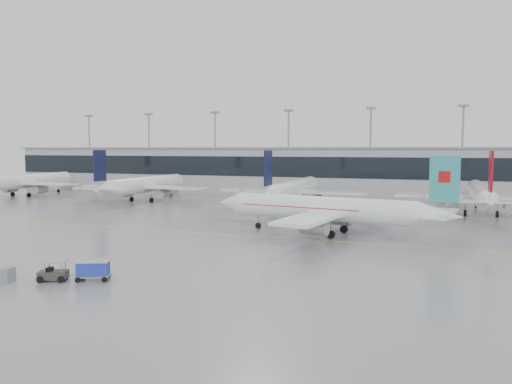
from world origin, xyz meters
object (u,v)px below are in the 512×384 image
(gse_unit, at_px, (5,275))
(baggage_cart, at_px, (93,269))
(baggage_tug, at_px, (53,274))
(air_canada_jet, at_px, (330,210))

(gse_unit, bearing_deg, baggage_cart, 12.82)
(baggage_tug, relative_size, baggage_cart, 1.13)
(air_canada_jet, relative_size, baggage_tug, 9.51)
(baggage_tug, bearing_deg, air_canada_jet, 37.24)
(air_canada_jet, xyz_separation_m, gse_unit, (-22.52, -34.42, -2.89))
(baggage_cart, bearing_deg, air_canada_jet, 40.82)
(baggage_cart, bearing_deg, gse_unit, -179.19)
(baggage_tug, bearing_deg, gse_unit, -178.51)
(baggage_tug, xyz_separation_m, baggage_cart, (3.31, 1.41, 0.43))
(gse_unit, bearing_deg, air_canada_jet, 45.82)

